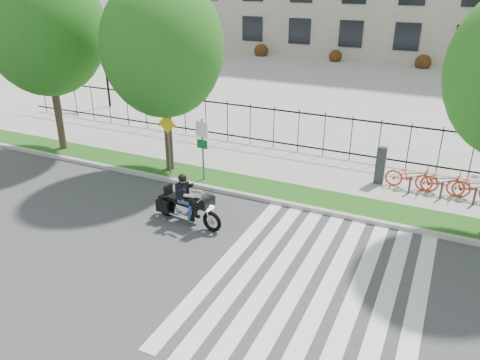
% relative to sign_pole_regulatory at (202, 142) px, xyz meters
% --- Properties ---
extents(ground, '(120.00, 120.00, 0.00)m').
position_rel_sign_pole_regulatory_xyz_m(ground, '(1.16, -4.58, -1.74)').
color(ground, '#373639').
rests_on(ground, ground).
extents(curb, '(60.00, 0.20, 0.15)m').
position_rel_sign_pole_regulatory_xyz_m(curb, '(1.16, -0.48, -1.66)').
color(curb, '#A5A29B').
rests_on(curb, ground).
extents(grass_verge, '(60.00, 1.50, 0.15)m').
position_rel_sign_pole_regulatory_xyz_m(grass_verge, '(1.16, 0.37, -1.66)').
color(grass_verge, '#184E13').
rests_on(grass_verge, ground).
extents(sidewalk, '(60.00, 3.50, 0.15)m').
position_rel_sign_pole_regulatory_xyz_m(sidewalk, '(1.16, 2.87, -1.66)').
color(sidewalk, '#9B9991').
rests_on(sidewalk, ground).
extents(plaza, '(80.00, 34.00, 0.10)m').
position_rel_sign_pole_regulatory_xyz_m(plaza, '(1.16, 20.42, -1.69)').
color(plaza, '#9B9991').
rests_on(plaza, ground).
extents(crosswalk_stripes, '(5.70, 8.00, 0.01)m').
position_rel_sign_pole_regulatory_xyz_m(crosswalk_stripes, '(5.99, -4.58, -1.73)').
color(crosswalk_stripes, silver).
rests_on(crosswalk_stripes, ground).
extents(iron_fence, '(30.00, 0.06, 2.00)m').
position_rel_sign_pole_regulatory_xyz_m(iron_fence, '(1.16, 4.62, -0.59)').
color(iron_fence, black).
rests_on(iron_fence, sidewalk).
extents(lamp_post_left, '(1.06, 0.70, 4.25)m').
position_rel_sign_pole_regulatory_xyz_m(lamp_post_left, '(-10.84, 7.42, 1.47)').
color(lamp_post_left, black).
rests_on(lamp_post_left, ground).
extents(street_tree_0, '(5.14, 5.14, 8.44)m').
position_rel_sign_pole_regulatory_xyz_m(street_tree_0, '(-7.77, 0.37, 3.89)').
color(street_tree_0, '#3B2C20').
rests_on(street_tree_0, grass_verge).
extents(street_tree_1, '(4.69, 4.69, 7.69)m').
position_rel_sign_pole_regulatory_xyz_m(street_tree_1, '(-1.81, 0.37, 3.39)').
color(street_tree_1, '#3B2C20').
rests_on(street_tree_1, grass_verge).
extents(sign_pole_regulatory, '(0.50, 0.09, 2.50)m').
position_rel_sign_pole_regulatory_xyz_m(sign_pole_regulatory, '(0.00, 0.00, 0.00)').
color(sign_pole_regulatory, '#59595B').
rests_on(sign_pole_regulatory, grass_verge).
extents(sign_pole_warning, '(0.78, 0.09, 2.49)m').
position_rel_sign_pole_regulatory_xyz_m(sign_pole_warning, '(-1.57, 0.00, 0.00)').
color(sign_pole_warning, '#59595B').
rests_on(sign_pole_warning, grass_verge).
extents(motorcycle_rider, '(2.71, 0.97, 2.10)m').
position_rel_sign_pole_regulatory_xyz_m(motorcycle_rider, '(1.13, -3.09, -1.04)').
color(motorcycle_rider, black).
rests_on(motorcycle_rider, ground).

